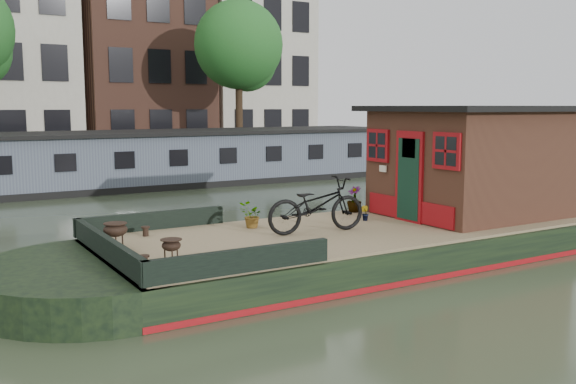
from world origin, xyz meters
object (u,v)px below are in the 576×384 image
bicycle (316,205)px  brazier_rear (116,236)px  cabin (470,160)px  brazier_front (171,251)px

bicycle → brazier_rear: (-3.71, 0.57, -0.31)m
cabin → brazier_front: bearing=-173.3°
brazier_front → bicycle: bearing=15.3°
bicycle → brazier_front: size_ratio=5.29×
cabin → bicycle: size_ratio=1.98×
cabin → brazier_rear: bearing=175.6°
cabin → brazier_rear: (-7.79, 0.59, -1.00)m
brazier_rear → cabin: bearing=-4.4°
brazier_front → brazier_rear: bearing=107.0°
brazier_front → brazier_rear: (-0.45, 1.46, 0.03)m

